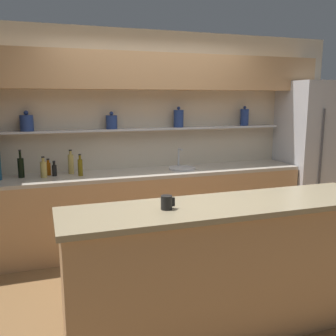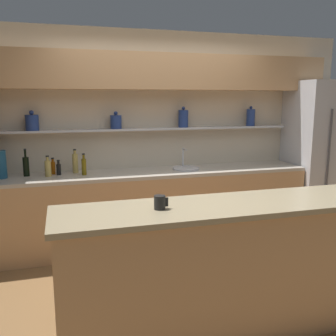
# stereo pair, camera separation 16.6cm
# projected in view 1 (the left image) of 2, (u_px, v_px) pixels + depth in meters

# --- Properties ---
(ground_plane) EXTENTS (12.00, 12.00, 0.00)m
(ground_plane) POSITION_uv_depth(u_px,v_px,m) (194.00, 290.00, 3.52)
(ground_plane) COLOR brown
(back_wall_unit) EXTENTS (5.20, 0.44, 2.60)m
(back_wall_unit) POSITION_uv_depth(u_px,v_px,m) (148.00, 117.00, 4.66)
(back_wall_unit) COLOR beige
(back_wall_unit) RESTS_ON ground_plane
(back_counter_unit) EXTENTS (3.73, 0.62, 0.92)m
(back_counter_unit) POSITION_uv_depth(u_px,v_px,m) (152.00, 208.00, 4.58)
(back_counter_unit) COLOR tan
(back_counter_unit) RESTS_ON ground_plane
(island_counter) EXTENTS (2.47, 0.61, 1.02)m
(island_counter) POSITION_uv_depth(u_px,v_px,m) (226.00, 267.00, 2.85)
(island_counter) COLOR tan
(island_counter) RESTS_ON ground_plane
(refrigerator) EXTENTS (0.76, 0.73, 2.00)m
(refrigerator) POSITION_uv_depth(u_px,v_px,m) (310.00, 156.00, 5.16)
(refrigerator) COLOR #B7B7BC
(refrigerator) RESTS_ON ground_plane
(sink_fixture) EXTENTS (0.33, 0.33, 0.25)m
(sink_fixture) POSITION_uv_depth(u_px,v_px,m) (182.00, 167.00, 4.62)
(sink_fixture) COLOR #B7B7BC
(sink_fixture) RESTS_ON back_counter_unit
(bottle_sauce_0) EXTENTS (0.05, 0.05, 0.17)m
(bottle_sauce_0) POSITION_uv_depth(u_px,v_px,m) (54.00, 170.00, 4.19)
(bottle_sauce_0) COLOR black
(bottle_sauce_0) RESTS_ON back_counter_unit
(bottle_spirit_1) EXTENTS (0.07, 0.07, 0.23)m
(bottle_spirit_1) POSITION_uv_depth(u_px,v_px,m) (44.00, 169.00, 4.11)
(bottle_spirit_1) COLOR tan
(bottle_spirit_1) RESTS_ON back_counter_unit
(bottle_sauce_2) EXTENTS (0.05, 0.05, 0.19)m
(bottle_sauce_2) POSITION_uv_depth(u_px,v_px,m) (48.00, 168.00, 4.24)
(bottle_sauce_2) COLOR #9E4C0A
(bottle_sauce_2) RESTS_ON back_counter_unit
(bottle_wine_3) EXTENTS (0.07, 0.07, 0.31)m
(bottle_wine_3) POSITION_uv_depth(u_px,v_px,m) (21.00, 167.00, 4.10)
(bottle_wine_3) COLOR black
(bottle_wine_3) RESTS_ON back_counter_unit
(bottle_oil_4) EXTENTS (0.05, 0.05, 0.25)m
(bottle_oil_4) POSITION_uv_depth(u_px,v_px,m) (80.00, 167.00, 4.20)
(bottle_oil_4) COLOR brown
(bottle_oil_4) RESTS_ON back_counter_unit
(bottle_spirit_5) EXTENTS (0.06, 0.06, 0.28)m
(bottle_spirit_5) POSITION_uv_depth(u_px,v_px,m) (71.00, 164.00, 4.31)
(bottle_spirit_5) COLOR tan
(bottle_spirit_5) RESTS_ON back_counter_unit
(coffee_mug) EXTENTS (0.10, 0.08, 0.10)m
(coffee_mug) POSITION_uv_depth(u_px,v_px,m) (167.00, 202.00, 2.59)
(coffee_mug) COLOR black
(coffee_mug) RESTS_ON island_counter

